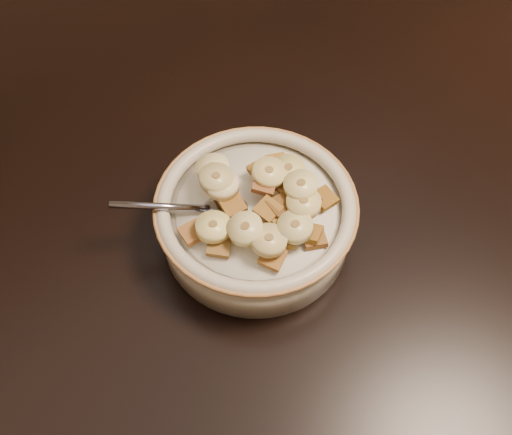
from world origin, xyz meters
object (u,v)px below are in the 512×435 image
cereal_bowl (256,223)px  spoon (225,209)px  table (340,151)px  chair (158,7)px

cereal_bowl → spoon: 0.04m
table → cereal_bowl: size_ratio=7.86×
table → spoon: (-0.17, -0.04, 0.07)m
table → chair: bearing=86.7°
chair → table: bearing=-78.3°
chair → spoon: 0.82m
chair → cereal_bowl: chair is taller
table → spoon: bearing=-163.0°
table → cereal_bowl: cereal_bowl is taller
table → spoon: spoon is taller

